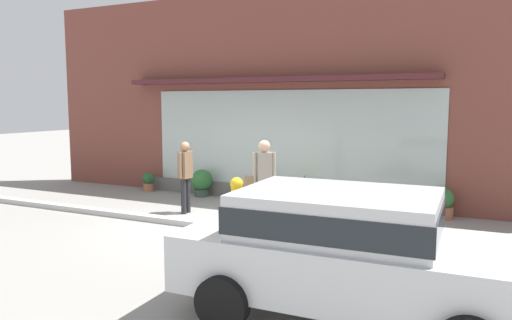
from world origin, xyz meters
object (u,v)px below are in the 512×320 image
(potted_plant_low_front, at_px, (202,182))
(potted_plant_trailing_edge, at_px, (148,181))
(parked_car_silver, at_px, (348,247))
(pedestrian_with_handbag, at_px, (263,177))
(potted_plant_window_center, at_px, (264,185))
(potted_plant_doorstep, at_px, (304,190))
(fire_hydrant, at_px, (237,200))
(pedestrian_passerby, at_px, (185,172))
(potted_plant_corner_tall, at_px, (442,203))

(potted_plant_low_front, distance_m, potted_plant_trailing_edge, 1.76)
(potted_plant_low_front, bearing_deg, parked_car_silver, -45.70)
(pedestrian_with_handbag, xyz_separation_m, potted_plant_window_center, (-0.98, 2.17, -0.55))
(potted_plant_doorstep, bearing_deg, potted_plant_trailing_edge, -177.07)
(fire_hydrant, relative_size, potted_plant_doorstep, 1.28)
(potted_plant_low_front, bearing_deg, pedestrian_passerby, -68.29)
(pedestrian_passerby, relative_size, potted_plant_doorstep, 2.20)
(potted_plant_trailing_edge, bearing_deg, potted_plant_doorstep, 2.93)
(pedestrian_with_handbag, xyz_separation_m, parked_car_silver, (2.60, -3.31, -0.18))
(fire_hydrant, bearing_deg, potted_plant_corner_tall, 29.66)
(pedestrian_with_handbag, distance_m, potted_plant_trailing_edge, 5.22)
(parked_car_silver, distance_m, potted_plant_doorstep, 6.42)
(pedestrian_with_handbag, bearing_deg, potted_plant_low_front, -73.12)
(parked_car_silver, bearing_deg, pedestrian_passerby, 139.99)
(pedestrian_passerby, bearing_deg, potted_plant_window_center, 147.03)
(pedestrian_passerby, bearing_deg, pedestrian_with_handbag, 79.01)
(potted_plant_doorstep, bearing_deg, pedestrian_passerby, -134.92)
(pedestrian_with_handbag, bearing_deg, potted_plant_doorstep, -123.33)
(parked_car_silver, xyz_separation_m, potted_plant_window_center, (-3.58, 5.48, -0.37))
(pedestrian_passerby, bearing_deg, fire_hydrant, 81.32)
(pedestrian_with_handbag, relative_size, pedestrian_passerby, 1.08)
(pedestrian_with_handbag, relative_size, potted_plant_window_center, 1.79)
(potted_plant_trailing_edge, distance_m, potted_plant_doorstep, 4.59)
(potted_plant_window_center, bearing_deg, pedestrian_with_handbag, -65.62)
(fire_hydrant, relative_size, parked_car_silver, 0.23)
(potted_plant_low_front, xyz_separation_m, potted_plant_window_center, (1.89, -0.14, 0.09))
(potted_plant_doorstep, height_order, potted_plant_window_center, potted_plant_window_center)
(parked_car_silver, bearing_deg, potted_plant_window_center, 121.52)
(potted_plant_trailing_edge, relative_size, potted_plant_doorstep, 0.72)
(fire_hydrant, height_order, pedestrian_with_handbag, pedestrian_with_handbag)
(parked_car_silver, height_order, potted_plant_corner_tall, parked_car_silver)
(fire_hydrant, xyz_separation_m, pedestrian_with_handbag, (0.71, -0.20, 0.55))
(potted_plant_window_center, bearing_deg, parked_car_silver, -56.80)
(fire_hydrant, xyz_separation_m, pedestrian_passerby, (-1.42, 0.23, 0.48))
(pedestrian_passerby, height_order, potted_plant_doorstep, pedestrian_passerby)
(potted_plant_corner_tall, bearing_deg, potted_plant_low_front, -179.13)
(parked_car_silver, bearing_deg, fire_hydrant, 131.60)
(potted_plant_low_front, height_order, potted_plant_doorstep, potted_plant_doorstep)
(pedestrian_passerby, relative_size, potted_plant_trailing_edge, 3.04)
(parked_car_silver, xyz_separation_m, potted_plant_corner_tall, (0.55, 5.71, -0.51))
(pedestrian_with_handbag, height_order, potted_plant_doorstep, pedestrian_with_handbag)
(potted_plant_window_center, bearing_deg, potted_plant_low_front, 175.89)
(pedestrian_with_handbag, height_order, pedestrian_passerby, pedestrian_with_handbag)
(potted_plant_low_front, xyz_separation_m, potted_plant_trailing_edge, (-1.76, -0.02, -0.11))
(pedestrian_with_handbag, bearing_deg, fire_hydrant, -50.41)
(pedestrian_with_handbag, bearing_deg, potted_plant_window_center, -100.03)
(potted_plant_doorstep, xyz_separation_m, potted_plant_window_center, (-0.94, -0.35, 0.12))
(potted_plant_window_center, bearing_deg, potted_plant_trailing_edge, 178.18)
(pedestrian_passerby, relative_size, potted_plant_corner_tall, 2.39)
(parked_car_silver, distance_m, potted_plant_window_center, 6.56)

